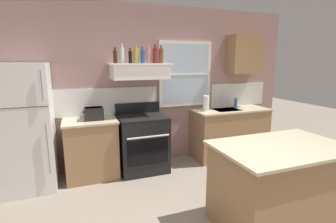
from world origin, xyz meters
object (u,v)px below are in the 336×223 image
at_px(bottle_balsamic_dark, 130,57).
at_px(bottle_champagne_gold_foil, 136,55).
at_px(bottle_rose_pink, 148,55).
at_px(kitchen_island, 279,185).
at_px(refrigerator, 25,128).
at_px(bottle_clear_tall, 122,55).
at_px(bottle_red_label_wine, 155,55).
at_px(stove_range, 142,143).
at_px(paper_towel_roll, 206,103).
at_px(bottle_brown_stout, 115,57).
at_px(dish_soap_bottle, 236,103).
at_px(bottle_amber_wine, 161,56).
at_px(bottle_blue_liqueur, 143,56).
at_px(toaster, 94,113).

height_order(bottle_balsamic_dark, bottle_champagne_gold_foil, bottle_champagne_gold_foil).
xyz_separation_m(bottle_rose_pink, kitchen_island, (0.86, -2.03, -1.41)).
distance_m(refrigerator, bottle_clear_tall, 1.71).
relative_size(bottle_balsamic_dark, bottle_red_label_wine, 0.77).
xyz_separation_m(stove_range, paper_towel_roll, (1.18, 0.04, 0.58)).
xyz_separation_m(bottle_brown_stout, bottle_champagne_gold_foil, (0.32, -0.03, 0.02)).
bearing_deg(bottle_red_label_wine, bottle_balsamic_dark, -173.35).
xyz_separation_m(bottle_red_label_wine, kitchen_island, (0.76, -2.00, -1.41)).
xyz_separation_m(stove_range, dish_soap_bottle, (1.88, 0.14, 0.54)).
bearing_deg(bottle_amber_wine, bottle_clear_tall, 178.82).
relative_size(bottle_blue_liqueur, bottle_rose_pink, 0.83).
height_order(bottle_brown_stout, bottle_rose_pink, bottle_rose_pink).
height_order(toaster, stove_range, toaster).
xyz_separation_m(stove_range, bottle_champagne_gold_foil, (-0.05, 0.08, 1.40)).
height_order(bottle_brown_stout, bottle_champagne_gold_foil, bottle_champagne_gold_foil).
height_order(stove_range, bottle_champagne_gold_foil, bottle_champagne_gold_foil).
xyz_separation_m(bottle_champagne_gold_foil, dish_soap_bottle, (1.93, 0.06, -0.87)).
bearing_deg(bottle_amber_wine, bottle_balsamic_dark, -175.48).
bearing_deg(bottle_clear_tall, paper_towel_roll, -3.19).
bearing_deg(toaster, bottle_red_label_wine, 5.52).
bearing_deg(bottle_amber_wine, dish_soap_bottle, 1.23).
bearing_deg(bottle_brown_stout, bottle_red_label_wine, 0.26).
height_order(toaster, bottle_champagne_gold_foil, bottle_champagne_gold_foil).
distance_m(bottle_rose_pink, bottle_red_label_wine, 0.11).
relative_size(bottle_amber_wine, kitchen_island, 0.21).
bearing_deg(bottle_balsamic_dark, bottle_amber_wine, 4.52).
xyz_separation_m(refrigerator, dish_soap_bottle, (3.53, 0.16, 0.12)).
height_order(toaster, bottle_clear_tall, bottle_clear_tall).
xyz_separation_m(refrigerator, toaster, (0.91, 0.04, 0.13)).
bearing_deg(kitchen_island, bottle_champagne_gold_foil, 118.66).
bearing_deg(kitchen_island, paper_towel_roll, 85.41).
height_order(stove_range, bottle_brown_stout, bottle_brown_stout).
xyz_separation_m(bottle_red_label_wine, dish_soap_bottle, (1.61, 0.03, -0.87)).
bearing_deg(refrigerator, bottle_amber_wine, 3.62).
relative_size(bottle_champagne_gold_foil, bottle_amber_wine, 1.00).
height_order(bottle_red_label_wine, kitchen_island, bottle_red_label_wine).
bearing_deg(bottle_amber_wine, kitchen_island, -71.78).
xyz_separation_m(bottle_balsamic_dark, bottle_rose_pink, (0.31, 0.07, 0.03)).
relative_size(bottle_blue_liqueur, kitchen_island, 0.18).
bearing_deg(stove_range, toaster, 178.83).
bearing_deg(bottle_rose_pink, dish_soap_bottle, 0.00).
height_order(bottle_champagne_gold_foil, bottle_amber_wine, bottle_amber_wine).
bearing_deg(bottle_red_label_wine, kitchen_island, -69.24).
bearing_deg(kitchen_island, bottle_red_label_wine, 110.76).
bearing_deg(bottle_clear_tall, bottle_amber_wine, -1.18).
height_order(bottle_clear_tall, bottle_balsamic_dark, bottle_clear_tall).
xyz_separation_m(bottle_amber_wine, dish_soap_bottle, (1.51, 0.03, -0.87)).
bearing_deg(bottle_clear_tall, bottle_blue_liqueur, -13.40).
xyz_separation_m(refrigerator, bottle_red_label_wine, (1.92, 0.14, 0.99)).
distance_m(bottle_rose_pink, paper_towel_roll, 1.32).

